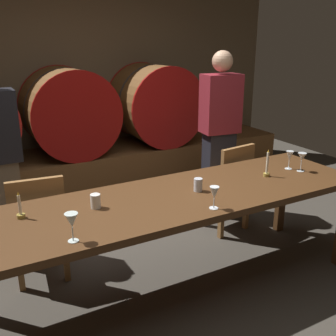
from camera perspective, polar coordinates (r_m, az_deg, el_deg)
ground_plane at (r=3.26m, az=-1.81°, el=-15.98°), size 8.07×8.07×0.00m
back_wall at (r=5.28m, az=-15.72°, el=11.16°), size 6.21×0.24×2.46m
barrel_shelf at (r=4.97m, az=-13.24°, el=-0.63°), size 5.59×0.90×0.51m
wine_barrel_center at (r=4.78m, az=-14.16°, el=7.88°), size 1.01×0.87×1.01m
wine_barrel_right at (r=5.17m, az=-1.96°, el=9.20°), size 1.01×0.87×1.01m
dining_table at (r=2.84m, az=1.73°, el=-5.11°), size 2.87×0.83×0.77m
chair_left at (r=3.20m, az=-18.19°, el=-7.53°), size 0.44×0.44×0.88m
chair_right at (r=3.87m, az=8.70°, el=-2.22°), size 0.45×0.45×0.88m
guest_right at (r=4.15m, az=7.43°, el=4.94°), size 0.41×0.29×1.71m
candle_left at (r=2.61m, az=-20.50°, el=-5.85°), size 0.05×0.05×0.18m
candle_right at (r=3.25m, az=14.07°, el=-0.09°), size 0.05×0.05×0.22m
wine_glass_far_left at (r=2.21m, az=-13.72°, el=-7.45°), size 0.07×0.07×0.17m
wine_glass_center_left at (r=2.57m, az=6.69°, el=-3.65°), size 0.06×0.06×0.15m
wine_glass_center_right at (r=3.46m, az=17.12°, el=1.64°), size 0.06×0.06×0.16m
wine_glass_far_right at (r=3.43m, az=18.74°, el=1.44°), size 0.07×0.07×0.16m
cup_left at (r=2.62m, az=-10.41°, el=-4.72°), size 0.07×0.07×0.10m
cup_right at (r=2.87m, az=4.36°, el=-2.43°), size 0.06×0.06×0.10m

